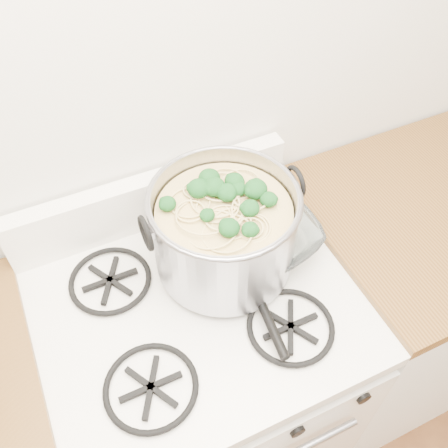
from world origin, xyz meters
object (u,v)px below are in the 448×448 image
Objects in this scene: spatula at (245,267)px; glass_bowl at (253,241)px; stock_pot at (224,231)px; gas_range at (204,385)px.

glass_bowl is (0.05, 0.06, 0.00)m from spatula.
spatula is 2.50× the size of glass_bowl.
spatula is at bearing -129.92° from glass_bowl.
stock_pot reaches higher than glass_bowl.
stock_pot is at bearing 38.40° from gas_range.
glass_bowl is at bearing 7.26° from stock_pot.
gas_range is 0.55m from glass_bowl.
stock_pot is 3.06× the size of glass_bowl.
gas_range is at bearing -153.48° from glass_bowl.
gas_range is at bearing -159.64° from spatula.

